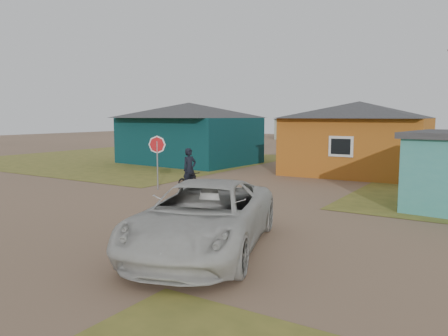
# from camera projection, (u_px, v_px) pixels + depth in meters

# --- Properties ---
(ground) EXTENTS (120.00, 120.00, 0.00)m
(ground) POSITION_uv_depth(u_px,v_px,m) (149.00, 218.00, 13.36)
(ground) COLOR #83634B
(grass_nw) EXTENTS (20.00, 18.00, 0.00)m
(grass_nw) POSITION_uv_depth(u_px,v_px,m) (125.00, 159.00, 31.69)
(grass_nw) COLOR olive
(grass_nw) RESTS_ON ground
(house_teal) EXTENTS (8.93, 7.08, 4.00)m
(house_teal) POSITION_uv_depth(u_px,v_px,m) (189.00, 132.00, 28.96)
(house_teal) COLOR #092D31
(house_teal) RESTS_ON ground
(house_yellow) EXTENTS (7.72, 6.76, 3.90)m
(house_yellow) POSITION_uv_depth(u_px,v_px,m) (358.00, 137.00, 23.56)
(house_yellow) COLOR #AB5C1A
(house_yellow) RESTS_ON ground
(house_pale_west) EXTENTS (7.04, 6.15, 3.60)m
(house_pale_west) POSITION_uv_depth(u_px,v_px,m) (328.00, 128.00, 44.88)
(house_pale_west) COLOR gray
(house_pale_west) RESTS_ON ground
(house_pale_north) EXTENTS (6.28, 5.81, 3.40)m
(house_pale_north) POSITION_uv_depth(u_px,v_px,m) (300.00, 126.00, 59.21)
(house_pale_north) COLOR gray
(house_pale_north) RESTS_ON ground
(stop_sign) EXTENTS (0.75, 0.06, 2.30)m
(stop_sign) POSITION_uv_depth(u_px,v_px,m) (157.00, 150.00, 18.31)
(stop_sign) COLOR gray
(stop_sign) RESTS_ON ground
(cyclist) EXTENTS (1.71, 0.95, 1.87)m
(cyclist) POSITION_uv_depth(u_px,v_px,m) (190.00, 178.00, 17.12)
(cyclist) COLOR black
(cyclist) RESTS_ON ground
(vehicle) EXTENTS (4.28, 6.22, 1.58)m
(vehicle) POSITION_uv_depth(u_px,v_px,m) (204.00, 217.00, 10.11)
(vehicle) COLOR #BCBCB7
(vehicle) RESTS_ON ground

